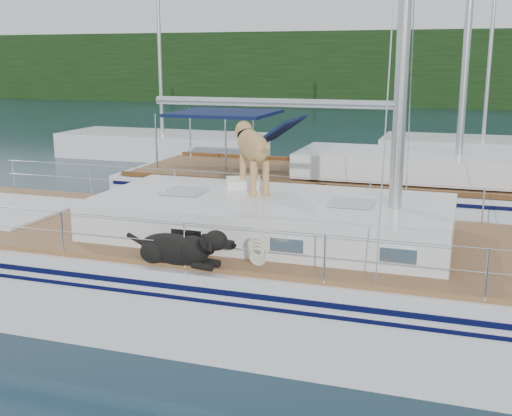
% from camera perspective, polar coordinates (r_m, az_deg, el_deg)
% --- Properties ---
extents(ground, '(120.00, 120.00, 0.00)m').
position_cam_1_polar(ground, '(10.24, -3.05, -8.80)').
color(ground, black).
rests_on(ground, ground).
extents(tree_line, '(90.00, 3.00, 6.00)m').
position_cam_1_polar(tree_line, '(53.94, 15.03, 11.85)').
color(tree_line, black).
rests_on(tree_line, ground).
extents(shore_bank, '(92.00, 1.00, 1.20)m').
position_cam_1_polar(shore_bank, '(55.23, 14.97, 9.38)').
color(shore_bank, '#595147').
rests_on(shore_bank, ground).
extents(main_sailboat, '(12.00, 3.88, 14.01)m').
position_cam_1_polar(main_sailboat, '(9.97, -2.59, -5.22)').
color(main_sailboat, silver).
rests_on(main_sailboat, ground).
extents(neighbor_sailboat, '(11.00, 3.50, 13.30)m').
position_cam_1_polar(neighbor_sailboat, '(15.46, 8.81, 1.07)').
color(neighbor_sailboat, silver).
rests_on(neighbor_sailboat, ground).
extents(bg_boat_west, '(8.00, 3.00, 11.65)m').
position_cam_1_polar(bg_boat_west, '(25.78, -8.29, 5.49)').
color(bg_boat_west, silver).
rests_on(bg_boat_west, ground).
extents(bg_boat_center, '(7.20, 3.00, 11.65)m').
position_cam_1_polar(bg_boat_center, '(25.06, 19.45, 4.67)').
color(bg_boat_center, silver).
rests_on(bg_boat_center, ground).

